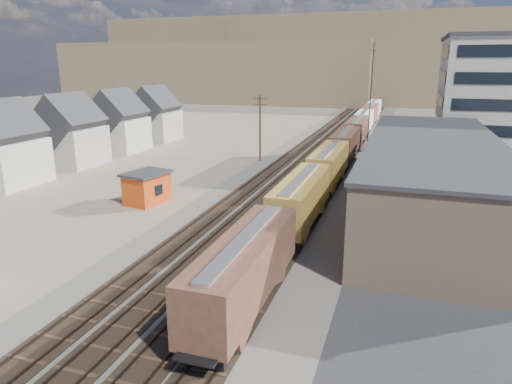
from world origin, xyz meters
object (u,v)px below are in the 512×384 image
(utility_pole_north, at_px, (260,127))
(parked_car_blue, at_px, (497,159))
(freight_train, at_px, (351,136))
(maintenance_shed, at_px, (147,187))

(utility_pole_north, bearing_deg, parked_car_blue, 14.83)
(freight_train, xyz_separation_m, maintenance_shed, (-17.18, -35.74, -1.04))
(parked_car_blue, bearing_deg, freight_train, 150.99)
(maintenance_shed, xyz_separation_m, parked_car_blue, (38.87, 33.37, -1.04))
(maintenance_shed, distance_m, parked_car_blue, 51.25)
(freight_train, height_order, utility_pole_north, utility_pole_north)
(utility_pole_north, height_order, parked_car_blue, utility_pole_north)
(maintenance_shed, height_order, parked_car_blue, maintenance_shed)
(maintenance_shed, bearing_deg, freight_train, 64.33)
(freight_train, relative_size, parked_car_blue, 23.46)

